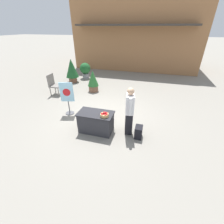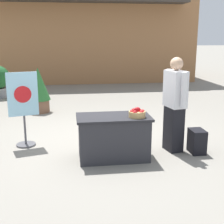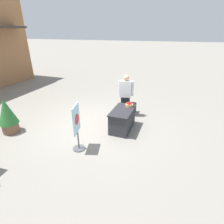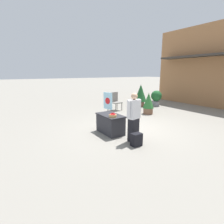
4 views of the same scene
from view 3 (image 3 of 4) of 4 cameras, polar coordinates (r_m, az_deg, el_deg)
name	(u,v)px [view 3 (image 3 of 4)]	position (r m, az deg, el deg)	size (l,w,h in m)	color
ground_plane	(95,125)	(6.49, -5.62, -4.28)	(120.00, 120.00, 0.00)	gray
display_table	(122,119)	(6.06, 3.40, -2.45)	(1.22, 0.67, 0.73)	#2D2D33
apple_basket	(129,105)	(6.17, 5.63, 2.41)	(0.27, 0.27, 0.16)	tan
person_visitor	(126,95)	(6.92, 4.45, 5.40)	(0.34, 0.60, 1.67)	black
backpack	(132,107)	(7.45, 6.43, 1.48)	(0.24, 0.34, 0.42)	black
poster_board	(77,127)	(4.95, -11.35, -4.71)	(0.54, 0.36, 1.38)	#4C4C51
potted_plant_far_left	(7,115)	(6.70, -31.01, -0.89)	(0.61, 0.61, 1.21)	brown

